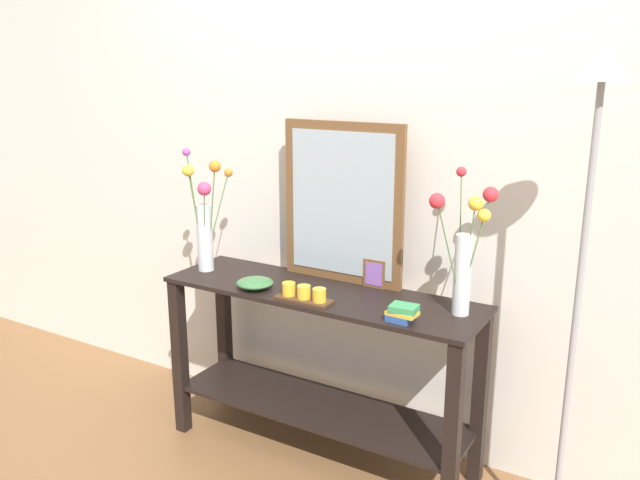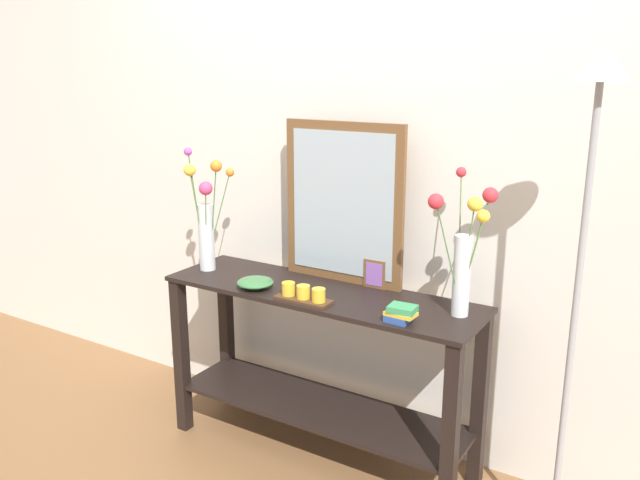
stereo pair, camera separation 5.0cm
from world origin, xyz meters
The scene contains 11 objects.
ground_plane centered at (0.00, 0.00, -0.01)m, with size 7.00×6.00×0.02m, color brown.
wall_back centered at (0.00, 0.33, 1.35)m, with size 6.40×0.08×2.70m, color silver.
console_table centered at (0.00, 0.00, 0.49)m, with size 1.43×0.41×0.79m.
mirror_leaning centered at (0.01, 0.17, 1.14)m, with size 0.58×0.03×0.71m.
tall_vase_left centered at (-0.61, -0.03, 1.03)m, with size 0.17×0.19×0.58m.
vase_right centered at (0.61, 0.05, 1.05)m, with size 0.21×0.24×0.56m.
candle_tray centered at (0.01, -0.14, 0.82)m, with size 0.24×0.09×0.07m.
picture_frame_small centered at (0.18, 0.16, 0.85)m, with size 0.10×0.01×0.13m.
decorative_bowl centered at (-0.26, -0.12, 0.81)m, with size 0.16×0.16×0.04m.
book_stack centered at (0.44, -0.14, 0.82)m, with size 0.12×0.09×0.07m.
floor_lamp centered at (1.05, -0.08, 1.20)m, with size 0.24×0.24×1.78m.
Camera 2 is at (1.40, -2.26, 1.73)m, focal length 36.78 mm.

